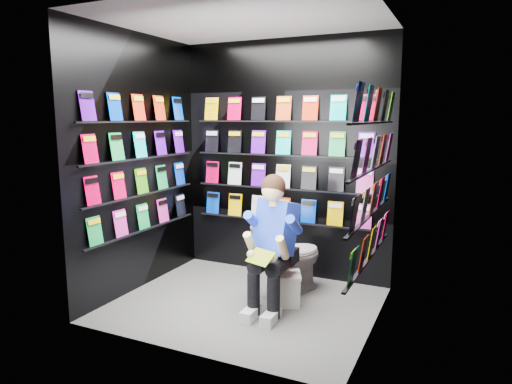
% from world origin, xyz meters
% --- Properties ---
extents(floor, '(2.40, 2.40, 0.00)m').
position_xyz_m(floor, '(0.00, 0.00, 0.00)').
color(floor, slate).
rests_on(floor, ground).
extents(ceiling, '(2.40, 2.40, 0.00)m').
position_xyz_m(ceiling, '(0.00, 0.00, 2.60)').
color(ceiling, white).
rests_on(ceiling, floor).
extents(wall_back, '(2.40, 0.04, 2.60)m').
position_xyz_m(wall_back, '(0.00, 1.00, 1.30)').
color(wall_back, black).
rests_on(wall_back, floor).
extents(wall_front, '(2.40, 0.04, 2.60)m').
position_xyz_m(wall_front, '(0.00, -1.00, 1.30)').
color(wall_front, black).
rests_on(wall_front, floor).
extents(wall_left, '(0.04, 2.00, 2.60)m').
position_xyz_m(wall_left, '(-1.20, 0.00, 1.30)').
color(wall_left, black).
rests_on(wall_left, floor).
extents(wall_right, '(0.04, 2.00, 2.60)m').
position_xyz_m(wall_right, '(1.20, 0.00, 1.30)').
color(wall_right, black).
rests_on(wall_right, floor).
extents(comics_back, '(2.10, 0.06, 1.37)m').
position_xyz_m(comics_back, '(0.00, 0.97, 1.31)').
color(comics_back, '#C9003D').
rests_on(comics_back, wall_back).
extents(comics_left, '(0.06, 1.70, 1.37)m').
position_xyz_m(comics_left, '(-1.17, 0.00, 1.31)').
color(comics_left, '#C9003D').
rests_on(comics_left, wall_left).
extents(comics_right, '(0.06, 1.70, 1.37)m').
position_xyz_m(comics_right, '(1.17, 0.00, 1.31)').
color(comics_right, '#C9003D').
rests_on(comics_right, wall_right).
extents(toilet, '(0.65, 0.85, 0.73)m').
position_xyz_m(toilet, '(0.29, 0.47, 0.37)').
color(toilet, silver).
rests_on(toilet, floor).
extents(longbox, '(0.33, 0.42, 0.28)m').
position_xyz_m(longbox, '(0.35, 0.24, 0.14)').
color(longbox, silver).
rests_on(longbox, floor).
extents(longbox_lid, '(0.36, 0.44, 0.03)m').
position_xyz_m(longbox_lid, '(0.35, 0.24, 0.29)').
color(longbox_lid, silver).
rests_on(longbox_lid, longbox).
extents(reader, '(0.72, 0.86, 1.35)m').
position_xyz_m(reader, '(0.29, 0.09, 0.76)').
color(reader, '#1635D0').
rests_on(reader, toilet).
extents(held_comic, '(0.27, 0.21, 0.10)m').
position_xyz_m(held_comic, '(0.29, -0.26, 0.58)').
color(held_comic, green).
rests_on(held_comic, reader).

